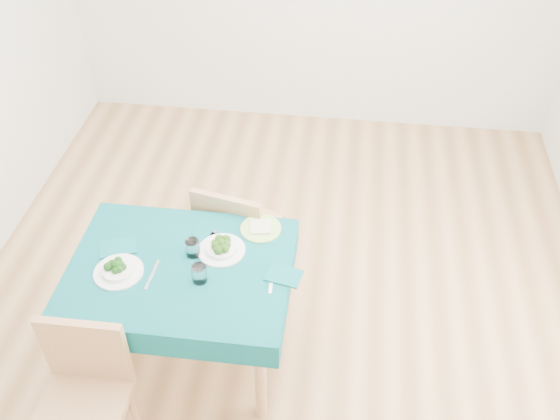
# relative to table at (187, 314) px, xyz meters

# --- Properties ---
(room_shell) EXTENTS (4.02, 4.52, 2.73)m
(room_shell) POSITION_rel_table_xyz_m (0.47, 0.40, 0.97)
(room_shell) COLOR #A27243
(room_shell) RESTS_ON ground
(table) EXTENTS (1.13, 0.86, 0.76)m
(table) POSITION_rel_table_xyz_m (0.00, 0.00, 0.00)
(table) COLOR #075256
(table) RESTS_ON ground
(chair_near) EXTENTS (0.42, 0.46, 1.04)m
(chair_near) POSITION_rel_table_xyz_m (-0.34, -0.67, 0.14)
(chair_near) COLOR #B08053
(chair_near) RESTS_ON ground
(chair_far) EXTENTS (0.52, 0.55, 1.07)m
(chair_far) POSITION_rel_table_xyz_m (0.20, 0.66, 0.16)
(chair_far) COLOR #B08053
(chair_far) RESTS_ON ground
(bowl_near) EXTENTS (0.25, 0.25, 0.08)m
(bowl_near) POSITION_rel_table_xyz_m (-0.29, -0.08, 0.42)
(bowl_near) COLOR white
(bowl_near) RESTS_ON table
(bowl_far) EXTENTS (0.25, 0.25, 0.08)m
(bowl_far) POSITION_rel_table_xyz_m (0.19, 0.14, 0.42)
(bowl_far) COLOR white
(bowl_far) RESTS_ON table
(fork_near) EXTENTS (0.09, 0.17, 0.00)m
(fork_near) POSITION_rel_table_xyz_m (-0.36, -0.11, 0.38)
(fork_near) COLOR silver
(fork_near) RESTS_ON table
(knife_near) EXTENTS (0.03, 0.21, 0.00)m
(knife_near) POSITION_rel_table_xyz_m (-0.12, -0.07, 0.38)
(knife_near) COLOR silver
(knife_near) RESTS_ON table
(fork_far) EXTENTS (0.08, 0.17, 0.00)m
(fork_far) POSITION_rel_table_xyz_m (0.10, 0.19, 0.38)
(fork_far) COLOR silver
(fork_far) RESTS_ON table
(knife_far) EXTENTS (0.03, 0.21, 0.00)m
(knife_far) POSITION_rel_table_xyz_m (0.48, -0.02, 0.38)
(knife_far) COLOR silver
(knife_far) RESTS_ON table
(napkin_near) EXTENTS (0.22, 0.19, 0.01)m
(napkin_near) POSITION_rel_table_xyz_m (-0.35, 0.09, 0.38)
(napkin_near) COLOR #0B5B5F
(napkin_near) RESTS_ON table
(napkin_far) EXTENTS (0.20, 0.16, 0.01)m
(napkin_far) POSITION_rel_table_xyz_m (0.54, 0.00, 0.38)
(napkin_far) COLOR #0B5B5F
(napkin_far) RESTS_ON table
(tumbler_center) EXTENTS (0.07, 0.07, 0.10)m
(tumbler_center) POSITION_rel_table_xyz_m (0.05, 0.10, 0.43)
(tumbler_center) COLOR white
(tumbler_center) RESTS_ON table
(tumbler_side) EXTENTS (0.07, 0.07, 0.10)m
(tumbler_side) POSITION_rel_table_xyz_m (0.13, -0.08, 0.43)
(tumbler_side) COLOR white
(tumbler_side) RESTS_ON table
(side_plate) EXTENTS (0.22, 0.22, 0.01)m
(side_plate) POSITION_rel_table_xyz_m (0.37, 0.33, 0.38)
(side_plate) COLOR #A7D166
(side_plate) RESTS_ON table
(bread_slice) EXTENTS (0.12, 0.12, 0.02)m
(bread_slice) POSITION_rel_table_xyz_m (0.37, 0.33, 0.40)
(bread_slice) COLOR beige
(bread_slice) RESTS_ON side_plate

